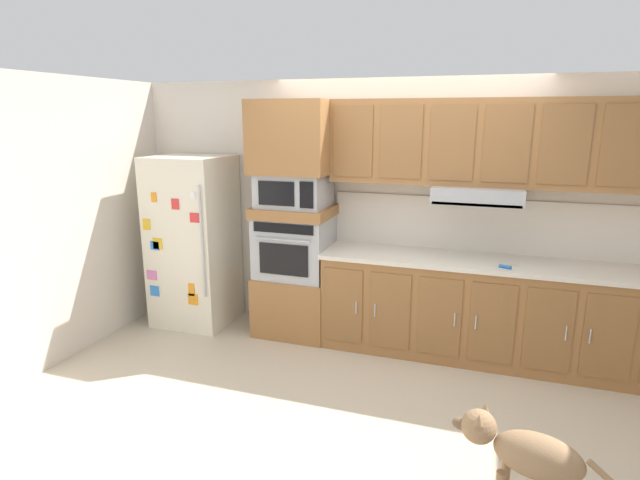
{
  "coord_description": "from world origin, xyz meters",
  "views": [
    {
      "loc": [
        0.8,
        -3.78,
        2.16
      ],
      "look_at": [
        -0.52,
        0.16,
        1.14
      ],
      "focal_mm": 28.5,
      "sensor_mm": 36.0,
      "label": 1
    }
  ],
  "objects_px": {
    "refrigerator": "(194,241)",
    "built_in_oven": "(295,246)",
    "screwdriver": "(506,266)",
    "microwave": "(294,190)",
    "dog": "(525,452)"
  },
  "relations": [
    {
      "from": "refrigerator",
      "to": "built_in_oven",
      "type": "distance_m",
      "value": 1.11
    },
    {
      "from": "built_in_oven",
      "to": "screwdriver",
      "type": "distance_m",
      "value": 1.97
    },
    {
      "from": "microwave",
      "to": "screwdriver",
      "type": "distance_m",
      "value": 2.04
    },
    {
      "from": "screwdriver",
      "to": "dog",
      "type": "bearing_deg",
      "value": -86.0
    },
    {
      "from": "refrigerator",
      "to": "dog",
      "type": "bearing_deg",
      "value": -29.41
    },
    {
      "from": "refrigerator",
      "to": "screwdriver",
      "type": "bearing_deg",
      "value": -2.32
    },
    {
      "from": "refrigerator",
      "to": "screwdriver",
      "type": "xyz_separation_m",
      "value": [
        3.07,
        -0.12,
        0.05
      ]
    },
    {
      "from": "built_in_oven",
      "to": "microwave",
      "type": "relative_size",
      "value": 1.09
    },
    {
      "from": "refrigerator",
      "to": "microwave",
      "type": "distance_m",
      "value": 1.25
    },
    {
      "from": "microwave",
      "to": "refrigerator",
      "type": "bearing_deg",
      "value": -176.5
    },
    {
      "from": "refrigerator",
      "to": "dog",
      "type": "height_order",
      "value": "refrigerator"
    },
    {
      "from": "built_in_oven",
      "to": "screwdriver",
      "type": "bearing_deg",
      "value": -5.6
    },
    {
      "from": "built_in_oven",
      "to": "dog",
      "type": "bearing_deg",
      "value": -41.89
    },
    {
      "from": "microwave",
      "to": "dog",
      "type": "distance_m",
      "value": 3.0
    },
    {
      "from": "refrigerator",
      "to": "built_in_oven",
      "type": "xyz_separation_m",
      "value": [
        1.11,
        0.07,
        0.02
      ]
    }
  ]
}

